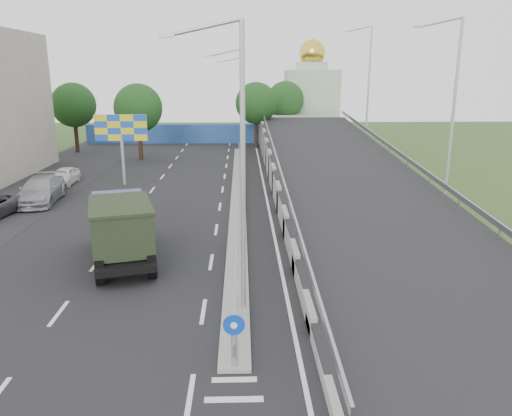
{
  "coord_description": "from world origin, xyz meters",
  "views": [
    {
      "loc": [
        0.26,
        -10.84,
        8.54
      ],
      "look_at": [
        0.94,
        12.57,
        2.2
      ],
      "focal_mm": 35.0,
      "sensor_mm": 36.0,
      "label": 1
    }
  ],
  "objects_px": {
    "lamp_post_far": "(240,99)",
    "church": "(311,97)",
    "billboard": "(121,132)",
    "parked_car_d": "(41,190)",
    "lamp_post_near": "(237,156)",
    "dump_truck": "(121,226)",
    "sign_bollard": "(234,340)",
    "parked_car_e": "(64,176)",
    "lamp_post_mid": "(239,112)"
  },
  "relations": [
    {
      "from": "lamp_post_far",
      "to": "church",
      "type": "relative_size",
      "value": 0.73
    },
    {
      "from": "lamp_post_mid",
      "to": "dump_truck",
      "type": "bearing_deg",
      "value": -110.75
    },
    {
      "from": "lamp_post_near",
      "to": "parked_car_d",
      "type": "xyz_separation_m",
      "value": [
        -13.53,
        16.6,
        -4.95
      ]
    },
    {
      "from": "lamp_post_mid",
      "to": "parked_car_e",
      "type": "height_order",
      "value": "lamp_post_mid"
    },
    {
      "from": "lamp_post_near",
      "to": "parked_car_e",
      "type": "bearing_deg",
      "value": 121.99
    },
    {
      "from": "lamp_post_mid",
      "to": "billboard",
      "type": "xyz_separation_m",
      "value": [
        -9.11,
        2.0,
        -1.62
      ]
    },
    {
      "from": "lamp_post_mid",
      "to": "parked_car_d",
      "type": "distance_m",
      "value": 14.8
    },
    {
      "from": "lamp_post_near",
      "to": "lamp_post_mid",
      "type": "distance_m",
      "value": 20.0
    },
    {
      "from": "church",
      "to": "dump_truck",
      "type": "xyz_separation_m",
      "value": [
        -15.39,
        -48.51,
        -3.66
      ]
    },
    {
      "from": "lamp_post_near",
      "to": "parked_car_e",
      "type": "height_order",
      "value": "lamp_post_near"
    },
    {
      "from": "parked_car_d",
      "to": "parked_car_e",
      "type": "relative_size",
      "value": 1.47
    },
    {
      "from": "billboard",
      "to": "parked_car_e",
      "type": "height_order",
      "value": "billboard"
    },
    {
      "from": "sign_bollard",
      "to": "lamp_post_far",
      "type": "xyz_separation_m",
      "value": [
        0.11,
        43.83,
        4.77
      ]
    },
    {
      "from": "church",
      "to": "lamp_post_near",
      "type": "bearing_deg",
      "value": -100.38
    },
    {
      "from": "lamp_post_mid",
      "to": "dump_truck",
      "type": "height_order",
      "value": "lamp_post_mid"
    },
    {
      "from": "lamp_post_far",
      "to": "billboard",
      "type": "bearing_deg",
      "value": -116.84
    },
    {
      "from": "billboard",
      "to": "church",
      "type": "bearing_deg",
      "value": 59.3
    },
    {
      "from": "lamp_post_near",
      "to": "lamp_post_far",
      "type": "xyz_separation_m",
      "value": [
        0.0,
        40.0,
        0.0
      ]
    },
    {
      "from": "lamp_post_mid",
      "to": "billboard",
      "type": "relative_size",
      "value": 1.83
    },
    {
      "from": "church",
      "to": "parked_car_e",
      "type": "bearing_deg",
      "value": -126.77
    },
    {
      "from": "sign_bollard",
      "to": "parked_car_d",
      "type": "distance_m",
      "value": 24.44
    },
    {
      "from": "lamp_post_mid",
      "to": "dump_truck",
      "type": "xyz_separation_m",
      "value": [
        -5.5,
        -14.51,
        -4.16
      ]
    },
    {
      "from": "lamp_post_mid",
      "to": "lamp_post_far",
      "type": "height_order",
      "value": "same"
    },
    {
      "from": "lamp_post_near",
      "to": "lamp_post_far",
      "type": "height_order",
      "value": "same"
    },
    {
      "from": "lamp_post_near",
      "to": "lamp_post_far",
      "type": "relative_size",
      "value": 1.0
    },
    {
      "from": "sign_bollard",
      "to": "lamp_post_near",
      "type": "height_order",
      "value": "lamp_post_near"
    },
    {
      "from": "parked_car_d",
      "to": "billboard",
      "type": "bearing_deg",
      "value": 46.09
    },
    {
      "from": "sign_bollard",
      "to": "parked_car_e",
      "type": "distance_m",
      "value": 29.45
    },
    {
      "from": "billboard",
      "to": "parked_car_d",
      "type": "bearing_deg",
      "value": -129.27
    },
    {
      "from": "church",
      "to": "parked_car_e",
      "type": "relative_size",
      "value": 3.44
    },
    {
      "from": "church",
      "to": "parked_car_e",
      "type": "height_order",
      "value": "church"
    },
    {
      "from": "sign_bollard",
      "to": "lamp_post_near",
      "type": "bearing_deg",
      "value": 88.36
    },
    {
      "from": "sign_bollard",
      "to": "dump_truck",
      "type": "distance_m",
      "value": 10.78
    },
    {
      "from": "lamp_post_far",
      "to": "lamp_post_near",
      "type": "bearing_deg",
      "value": -90.0
    },
    {
      "from": "parked_car_e",
      "to": "lamp_post_near",
      "type": "bearing_deg",
      "value": -58.7
    },
    {
      "from": "dump_truck",
      "to": "parked_car_d",
      "type": "xyz_separation_m",
      "value": [
        -8.03,
        11.1,
        -0.8
      ]
    },
    {
      "from": "sign_bollard",
      "to": "dump_truck",
      "type": "height_order",
      "value": "dump_truck"
    },
    {
      "from": "lamp_post_near",
      "to": "parked_car_d",
      "type": "bearing_deg",
      "value": 129.18
    },
    {
      "from": "parked_car_e",
      "to": "lamp_post_far",
      "type": "bearing_deg",
      "value": 51.37
    },
    {
      "from": "church",
      "to": "parked_car_e",
      "type": "xyz_separation_m",
      "value": [
        -23.76,
        -31.79,
        -4.63
      ]
    },
    {
      "from": "sign_bollard",
      "to": "billboard",
      "type": "relative_size",
      "value": 0.3
    },
    {
      "from": "lamp_post_far",
      "to": "parked_car_e",
      "type": "distance_m",
      "value": 23.13
    },
    {
      "from": "lamp_post_far",
      "to": "parked_car_e",
      "type": "bearing_deg",
      "value": -127.93
    },
    {
      "from": "sign_bollard",
      "to": "parked_car_e",
      "type": "xyz_separation_m",
      "value": [
        -13.76,
        26.03,
        -0.35
      ]
    },
    {
      "from": "sign_bollard",
      "to": "parked_car_e",
      "type": "relative_size",
      "value": 0.42
    },
    {
      "from": "sign_bollard",
      "to": "lamp_post_mid",
      "type": "bearing_deg",
      "value": 89.74
    },
    {
      "from": "parked_car_d",
      "to": "lamp_post_far",
      "type": "bearing_deg",
      "value": 55.33
    },
    {
      "from": "lamp_post_near",
      "to": "church",
      "type": "relative_size",
      "value": 0.73
    },
    {
      "from": "lamp_post_near",
      "to": "dump_truck",
      "type": "relative_size",
      "value": 1.4
    },
    {
      "from": "lamp_post_far",
      "to": "parked_car_e",
      "type": "height_order",
      "value": "lamp_post_far"
    }
  ]
}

